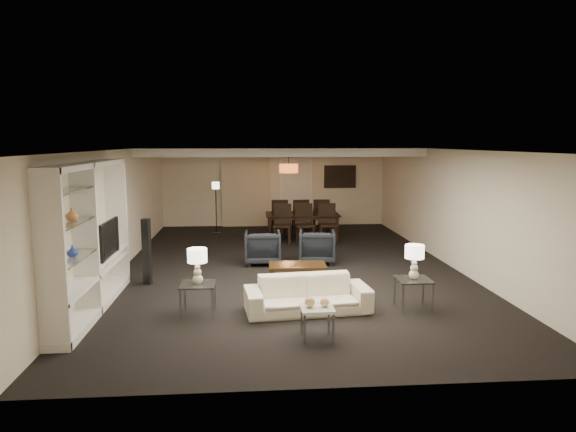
{
  "coord_description": "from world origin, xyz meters",
  "views": [
    {
      "loc": [
        -0.86,
        -10.7,
        2.67
      ],
      "look_at": [
        0.0,
        0.0,
        1.1
      ],
      "focal_mm": 32.0,
      "sensor_mm": 36.0,
      "label": 1
    }
  ],
  "objects_px": {
    "side_table_left": "(198,299)",
    "side_table_right": "(413,294)",
    "chair_nl": "(282,225)",
    "chair_nr": "(328,224)",
    "table_lamp_right": "(414,262)",
    "television": "(103,239)",
    "floor_speaker": "(147,252)",
    "armchair_left": "(263,247)",
    "marble_table": "(317,323)",
    "coffee_table": "(297,274)",
    "chair_fr": "(321,217)",
    "sofa": "(308,294)",
    "pendant_light": "(289,168)",
    "chair_nm": "(305,224)",
    "chair_fm": "(300,217)",
    "vase_blue": "(72,251)",
    "armchair_right": "(317,246)",
    "chair_fl": "(279,217)",
    "dining_table": "(302,227)",
    "vase_amber": "(72,214)",
    "floor_lamp": "(216,208)"
  },
  "relations": [
    {
      "from": "side_table_left",
      "to": "side_table_right",
      "type": "bearing_deg",
      "value": 0.0
    },
    {
      "from": "dining_table",
      "to": "chair_nr",
      "type": "distance_m",
      "value": 0.9
    },
    {
      "from": "pendant_light",
      "to": "chair_nl",
      "type": "distance_m",
      "value": 1.78
    },
    {
      "from": "marble_table",
      "to": "chair_nm",
      "type": "bearing_deg",
      "value": 84.96
    },
    {
      "from": "armchair_left",
      "to": "chair_nr",
      "type": "distance_m",
      "value": 2.75
    },
    {
      "from": "chair_fm",
      "to": "chair_fr",
      "type": "relative_size",
      "value": 1.0
    },
    {
      "from": "floor_speaker",
      "to": "chair_nr",
      "type": "bearing_deg",
      "value": 54.08
    },
    {
      "from": "chair_nr",
      "to": "chair_fr",
      "type": "bearing_deg",
      "value": 91.26
    },
    {
      "from": "coffee_table",
      "to": "vase_blue",
      "type": "bearing_deg",
      "value": -148.32
    },
    {
      "from": "marble_table",
      "to": "dining_table",
      "type": "xyz_separation_m",
      "value": [
        0.57,
        7.15,
        0.13
      ]
    },
    {
      "from": "television",
      "to": "chair_nr",
      "type": "bearing_deg",
      "value": -45.25
    },
    {
      "from": "chair_fl",
      "to": "armchair_left",
      "type": "bearing_deg",
      "value": 77.56
    },
    {
      "from": "vase_blue",
      "to": "dining_table",
      "type": "relative_size",
      "value": 0.08
    },
    {
      "from": "sofa",
      "to": "side_table_right",
      "type": "distance_m",
      "value": 1.7
    },
    {
      "from": "armchair_left",
      "to": "table_lamp_right",
      "type": "relative_size",
      "value": 1.44
    },
    {
      "from": "armchair_left",
      "to": "chair_nr",
      "type": "bearing_deg",
      "value": -128.64
    },
    {
      "from": "chair_nm",
      "to": "chair_fr",
      "type": "distance_m",
      "value": 1.43
    },
    {
      "from": "chair_nr",
      "to": "floor_lamp",
      "type": "height_order",
      "value": "floor_lamp"
    },
    {
      "from": "table_lamp_right",
      "to": "chair_fr",
      "type": "height_order",
      "value": "table_lamp_right"
    },
    {
      "from": "chair_fr",
      "to": "chair_nr",
      "type": "bearing_deg",
      "value": 92.85
    },
    {
      "from": "coffee_table",
      "to": "side_table_left",
      "type": "bearing_deg",
      "value": -136.74
    },
    {
      "from": "pendant_light",
      "to": "armchair_left",
      "type": "height_order",
      "value": "pendant_light"
    },
    {
      "from": "dining_table",
      "to": "chair_fr",
      "type": "relative_size",
      "value": 1.92
    },
    {
      "from": "sofa",
      "to": "floor_speaker",
      "type": "height_order",
      "value": "floor_speaker"
    },
    {
      "from": "chair_nl",
      "to": "chair_nr",
      "type": "height_order",
      "value": "same"
    },
    {
      "from": "side_table_right",
      "to": "chair_fm",
      "type": "distance_m",
      "value": 6.8
    },
    {
      "from": "armchair_left",
      "to": "marble_table",
      "type": "relative_size",
      "value": 1.79
    },
    {
      "from": "coffee_table",
      "to": "chair_nm",
      "type": "relative_size",
      "value": 1.02
    },
    {
      "from": "television",
      "to": "floor_speaker",
      "type": "bearing_deg",
      "value": -30.63
    },
    {
      "from": "chair_nm",
      "to": "sofa",
      "type": "bearing_deg",
      "value": -99.96
    },
    {
      "from": "sofa",
      "to": "chair_fr",
      "type": "relative_size",
      "value": 1.86
    },
    {
      "from": "side_table_left",
      "to": "vase_blue",
      "type": "xyz_separation_m",
      "value": [
        -1.68,
        -0.49,
        0.89
      ]
    },
    {
      "from": "armchair_right",
      "to": "chair_fl",
      "type": "distance_m",
      "value": 3.46
    },
    {
      "from": "chair_nr",
      "to": "chair_nm",
      "type": "bearing_deg",
      "value": -178.74
    },
    {
      "from": "floor_lamp",
      "to": "dining_table",
      "type": "bearing_deg",
      "value": -24.92
    },
    {
      "from": "floor_speaker",
      "to": "floor_lamp",
      "type": "xyz_separation_m",
      "value": [
        0.98,
        5.34,
        0.13
      ]
    },
    {
      "from": "chair_nm",
      "to": "chair_fm",
      "type": "bearing_deg",
      "value": 86.1
    },
    {
      "from": "side_table_left",
      "to": "table_lamp_right",
      "type": "relative_size",
      "value": 0.97
    },
    {
      "from": "vase_blue",
      "to": "chair_fm",
      "type": "relative_size",
      "value": 0.16
    },
    {
      "from": "sofa",
      "to": "coffee_table",
      "type": "distance_m",
      "value": 1.6
    },
    {
      "from": "side_table_right",
      "to": "table_lamp_right",
      "type": "relative_size",
      "value": 0.97
    },
    {
      "from": "sofa",
      "to": "armchair_right",
      "type": "relative_size",
      "value": 2.45
    },
    {
      "from": "table_lamp_right",
      "to": "chair_nl",
      "type": "bearing_deg",
      "value": 107.72
    },
    {
      "from": "chair_nl",
      "to": "vase_blue",
      "type": "bearing_deg",
      "value": -112.11
    },
    {
      "from": "side_table_left",
      "to": "floor_speaker",
      "type": "relative_size",
      "value": 0.43
    },
    {
      "from": "armchair_right",
      "to": "marble_table",
      "type": "height_order",
      "value": "armchair_right"
    },
    {
      "from": "pendant_light",
      "to": "armchair_right",
      "type": "height_order",
      "value": "pendant_light"
    },
    {
      "from": "vase_blue",
      "to": "chair_fm",
      "type": "height_order",
      "value": "vase_blue"
    },
    {
      "from": "sofa",
      "to": "chair_nm",
      "type": "xyz_separation_m",
      "value": [
        0.57,
        5.4,
        0.24
      ]
    },
    {
      "from": "vase_amber",
      "to": "vase_blue",
      "type": "bearing_deg",
      "value": -90.0
    }
  ]
}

